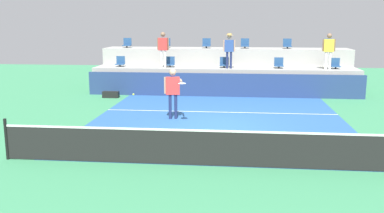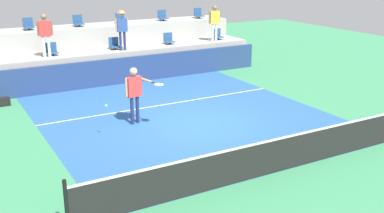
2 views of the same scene
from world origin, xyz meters
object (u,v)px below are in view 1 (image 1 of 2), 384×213
(stadium_chair_lower_far_left, at_px, (120,62))
(stadium_chair_upper_far_left, at_px, (127,44))
(stadium_chair_lower_left, at_px, (170,63))
(stadium_chair_lower_center, at_px, (224,63))
(spectator_leaning_on_rail, at_px, (329,48))
(tennis_ball, at_px, (133,94))
(stadium_chair_lower_far_right, at_px, (335,64))
(stadium_chair_upper_left, at_px, (166,44))
(stadium_chair_upper_right, at_px, (287,44))
(stadium_chair_upper_mid_right, at_px, (245,44))
(equipment_bag, at_px, (111,95))
(stadium_chair_upper_mid_left, at_px, (206,44))
(stadium_chair_lower_right, at_px, (279,64))
(spectator_in_white, at_px, (163,46))
(tennis_player, at_px, (173,88))
(spectator_with_hat, at_px, (229,47))
(stadium_chair_upper_far_right, at_px, (328,45))

(stadium_chair_lower_far_left, bearing_deg, stadium_chair_upper_far_left, 92.64)
(stadium_chair_lower_far_left, height_order, stadium_chair_lower_left, same)
(stadium_chair_lower_center, relative_size, spectator_leaning_on_rail, 0.31)
(stadium_chair_lower_center, distance_m, tennis_ball, 7.63)
(stadium_chair_lower_far_right, height_order, stadium_chair_upper_left, stadium_chair_upper_left)
(stadium_chair_upper_right, bearing_deg, stadium_chair_upper_mid_right, 180.00)
(stadium_chair_lower_left, bearing_deg, tennis_ball, -91.46)
(stadium_chair_upper_mid_right, xyz_separation_m, equipment_bag, (-6.23, -3.88, -2.16))
(stadium_chair_upper_right, height_order, tennis_ball, stadium_chair_upper_right)
(stadium_chair_upper_left, distance_m, tennis_ball, 8.95)
(stadium_chair_upper_mid_left, bearing_deg, stadium_chair_lower_far_left, -157.10)
(stadium_chair_lower_right, relative_size, spectator_in_white, 0.30)
(stadium_chair_upper_left, height_order, spectator_leaning_on_rail, spectator_leaning_on_rail)
(stadium_chair_lower_right, bearing_deg, tennis_player, -124.86)
(stadium_chair_upper_mid_right, distance_m, spectator_with_hat, 2.32)
(stadium_chair_lower_right, relative_size, stadium_chair_upper_far_left, 1.00)
(stadium_chair_lower_far_right, distance_m, stadium_chair_upper_far_left, 10.91)
(stadium_chair_upper_left, bearing_deg, stadium_chair_upper_far_right, 0.00)
(stadium_chair_lower_right, relative_size, stadium_chair_upper_far_right, 1.00)
(stadium_chair_lower_right, xyz_separation_m, stadium_chair_upper_mid_right, (-1.64, 1.80, 0.85))
(tennis_ball, bearing_deg, stadium_chair_lower_far_right, 40.49)
(stadium_chair_lower_far_left, distance_m, stadium_chair_lower_left, 2.57)
(stadium_chair_upper_far_left, relative_size, equipment_bag, 0.68)
(stadium_chair_lower_left, bearing_deg, stadium_chair_lower_right, 0.00)
(spectator_leaning_on_rail, distance_m, tennis_ball, 10.35)
(stadium_chair_lower_far_left, distance_m, spectator_in_white, 2.47)
(stadium_chair_lower_center, height_order, stadium_chair_upper_right, stadium_chair_upper_right)
(spectator_in_white, distance_m, spectator_with_hat, 3.24)
(spectator_with_hat, bearing_deg, stadium_chair_upper_far_right, 23.27)
(stadium_chair_lower_left, distance_m, spectator_leaning_on_rail, 7.69)
(stadium_chair_lower_right, bearing_deg, stadium_chair_upper_far_right, 34.20)
(stadium_chair_lower_far_left, height_order, stadium_chair_lower_center, same)
(stadium_chair_upper_mid_left, distance_m, stadium_chair_upper_right, 4.27)
(stadium_chair_lower_far_right, xyz_separation_m, tennis_ball, (-8.25, -7.05, -0.44))
(stadium_chair_lower_right, bearing_deg, spectator_leaning_on_rail, -9.66)
(stadium_chair_upper_far_right, bearing_deg, stadium_chair_lower_left, -167.37)
(tennis_player, bearing_deg, stadium_chair_upper_mid_right, 71.49)
(stadium_chair_upper_left, height_order, tennis_player, stadium_chair_upper_left)
(stadium_chair_lower_far_left, relative_size, spectator_with_hat, 0.31)
(stadium_chair_lower_left, bearing_deg, stadium_chair_lower_far_left, 180.00)
(stadium_chair_lower_left, relative_size, stadium_chair_lower_center, 1.00)
(stadium_chair_lower_far_left, height_order, stadium_chair_lower_far_right, same)
(stadium_chair_upper_far_left, bearing_deg, stadium_chair_lower_far_left, -87.36)
(stadium_chair_lower_far_right, xyz_separation_m, stadium_chair_upper_mid_right, (-4.33, 1.80, 0.85))
(stadium_chair_upper_right, bearing_deg, stadium_chair_upper_mid_left, 180.00)
(stadium_chair_lower_right, distance_m, stadium_chair_upper_mid_right, 2.58)
(stadium_chair_upper_far_left, bearing_deg, tennis_ball, -74.40)
(stadium_chair_lower_far_right, bearing_deg, stadium_chair_lower_right, 180.00)
(tennis_player, xyz_separation_m, spectator_with_hat, (1.89, 5.81, 1.15))
(tennis_ball, bearing_deg, stadium_chair_lower_center, 67.65)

